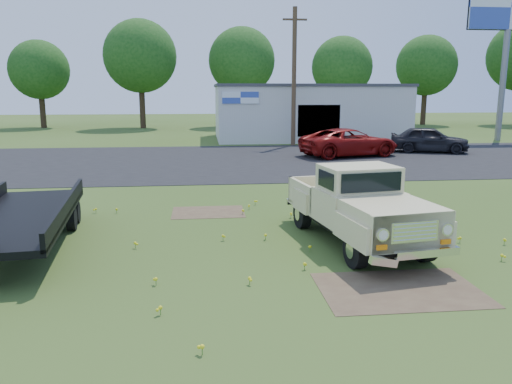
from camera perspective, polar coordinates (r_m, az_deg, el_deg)
The scene contains 16 objects.
ground at distance 12.24m, azimuth 4.19°, elevation -5.99°, with size 140.00×140.00×0.00m, color #324C18.
asphalt_lot at distance 26.82m, azimuth -1.51°, elevation 3.64°, with size 90.00×14.00×0.02m, color black.
dirt_patch_a at distance 9.93m, azimuth 16.07°, elevation -10.69°, with size 3.00×2.00×0.01m, color brown.
dirt_patch_b at distance 15.42m, azimuth -5.48°, elevation -2.32°, with size 2.20×1.60×0.01m, color brown.
commercial_building at distance 39.35m, azimuth 5.88°, elevation 9.17°, with size 14.20×8.20×4.15m.
billboard at distance 42.13m, azimuth 26.88°, elevation 16.96°, with size 6.10×0.45×11.05m.
utility_pole_mid at distance 34.05m, azimuth 4.37°, elevation 13.05°, with size 1.60×0.30×9.00m.
treeline_b at distance 54.86m, azimuth -23.53°, elevation 12.68°, with size 5.76×5.76×8.57m.
treeline_c at distance 51.42m, azimuth -13.11°, elevation 14.87°, with size 7.04×7.04×10.47m.
treeline_d at distance 52.23m, azimuth -1.62°, elevation 14.75°, with size 6.72×6.72×10.00m.
treeline_e at distance 52.47m, azimuth 9.80°, elevation 13.88°, with size 6.08×6.08×9.04m.
treeline_f at distance 58.27m, azimuth 18.89°, elevation 13.51°, with size 6.40×6.40×9.52m.
vintage_pickup_truck at distance 12.35m, azimuth 11.53°, elevation -1.41°, with size 2.07×5.31×1.93m, color #C1BA81, non-canonical shape.
flatbed_trailer at distance 12.94m, azimuth -25.38°, elevation -2.08°, with size 2.16×6.48×1.77m, color black, non-canonical shape.
red_pickup at distance 28.89m, azimuth 10.62°, elevation 5.57°, with size 2.59×5.61×1.56m, color maroon.
dark_sedan at distance 31.95m, azimuth 19.16°, elevation 5.69°, with size 1.84×4.57×1.56m, color black.
Camera 1 is at (-2.12, -11.48, 3.68)m, focal length 35.00 mm.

